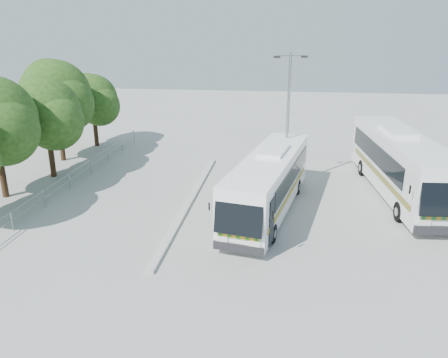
# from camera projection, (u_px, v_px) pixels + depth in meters

# --- Properties ---
(ground) EXTENTS (100.00, 100.00, 0.00)m
(ground) POSITION_uv_depth(u_px,v_px,m) (226.00, 217.00, 22.69)
(ground) COLOR #A1A19C
(ground) RESTS_ON ground
(kerb_divider) EXTENTS (0.40, 16.00, 0.15)m
(kerb_divider) POSITION_uv_depth(u_px,v_px,m) (190.00, 199.00, 24.83)
(kerb_divider) COLOR #B2B2AD
(kerb_divider) RESTS_ON ground
(railing) EXTENTS (0.06, 22.00, 1.00)m
(railing) POSITION_uv_depth(u_px,v_px,m) (77.00, 172.00, 27.47)
(railing) COLOR gray
(railing) RESTS_ON ground
(tree_far_c) EXTENTS (4.97, 4.69, 6.49)m
(tree_far_c) POSITION_uv_depth(u_px,v_px,m) (47.00, 113.00, 27.64)
(tree_far_c) COLOR #382314
(tree_far_c) RESTS_ON ground
(tree_far_d) EXTENTS (5.62, 5.30, 7.33)m
(tree_far_d) POSITION_uv_depth(u_px,v_px,m) (57.00, 95.00, 31.08)
(tree_far_d) COLOR #382314
(tree_far_d) RESTS_ON ground
(tree_far_e) EXTENTS (4.54, 4.28, 5.92)m
(tree_far_e) POSITION_uv_depth(u_px,v_px,m) (93.00, 99.00, 35.51)
(tree_far_e) COLOR #382314
(tree_far_e) RESTS_ON ground
(coach_main) EXTENTS (4.31, 11.26, 3.07)m
(coach_main) POSITION_uv_depth(u_px,v_px,m) (269.00, 182.00, 22.86)
(coach_main) COLOR white
(coach_main) RESTS_ON ground
(coach_adjacent) EXTENTS (3.61, 12.76, 3.49)m
(coach_adjacent) POSITION_uv_depth(u_px,v_px,m) (400.00, 163.00, 25.28)
(coach_adjacent) COLOR white
(coach_adjacent) RESTS_ON ground
(lamppost) EXTENTS (1.93, 0.72, 8.03)m
(lamppost) POSITION_uv_depth(u_px,v_px,m) (288.00, 115.00, 25.80)
(lamppost) COLOR gray
(lamppost) RESTS_ON ground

